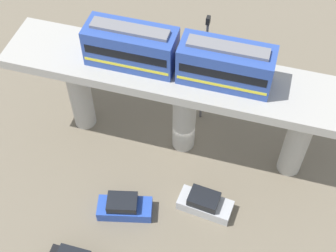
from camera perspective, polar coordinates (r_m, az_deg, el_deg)
The scene contains 6 objects.
ground_plane at distance 41.56m, azimuth 1.82°, elevation -2.08°, with size 120.00×120.00×0.00m, color #706654.
viaduct at distance 36.56m, azimuth 2.08°, elevation 3.94°, with size 5.20×28.00×8.71m.
train at distance 33.98m, azimuth 1.16°, elevation 8.47°, with size 2.64×13.55×3.24m.
parked_car_silver at distance 37.58m, azimuth 4.42°, elevation -9.23°, with size 2.21×4.36×1.76m.
parked_car_blue at distance 37.46m, azimuth -5.27°, elevation -9.65°, with size 2.72×4.50×1.76m.
signal_post at distance 38.98m, azimuth 4.36°, elevation 6.99°, with size 0.44×0.28×11.31m.
Camera 1 is at (-24.07, -5.43, 33.44)m, focal length 50.89 mm.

